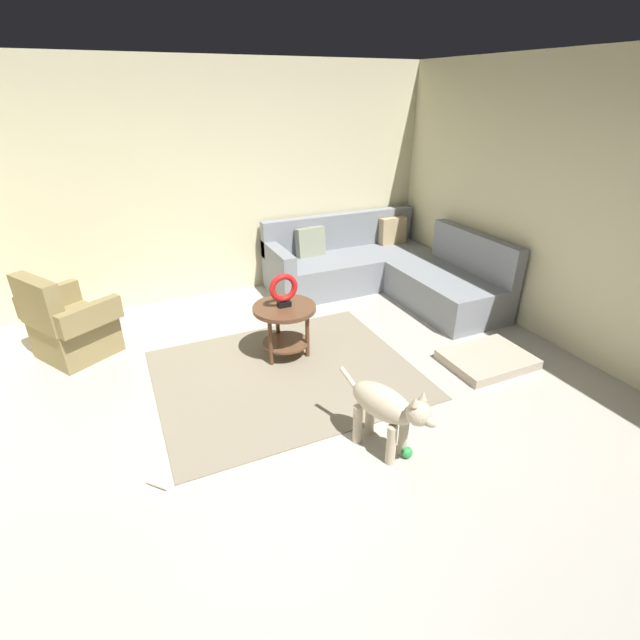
# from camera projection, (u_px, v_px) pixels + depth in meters

# --- Properties ---
(ground_plane) EXTENTS (6.00, 6.00, 0.10)m
(ground_plane) POSITION_uv_depth(u_px,v_px,m) (300.00, 429.00, 3.67)
(ground_plane) COLOR #B7B2A8
(wall_back) EXTENTS (6.00, 0.12, 2.70)m
(wall_back) POSITION_uv_depth(u_px,v_px,m) (203.00, 185.00, 5.44)
(wall_back) COLOR beige
(wall_back) RESTS_ON ground_plane
(wall_right) EXTENTS (0.12, 6.00, 2.70)m
(wall_right) POSITION_uv_depth(u_px,v_px,m) (600.00, 216.00, 4.13)
(wall_right) COLOR beige
(wall_right) RESTS_ON ground_plane
(area_rug) EXTENTS (2.30, 1.90, 0.01)m
(area_rug) POSITION_uv_depth(u_px,v_px,m) (286.00, 374.00, 4.27)
(area_rug) COLOR gray
(area_rug) RESTS_ON ground_plane
(sectional_couch) EXTENTS (2.20, 2.25, 0.88)m
(sectional_couch) POSITION_uv_depth(u_px,v_px,m) (383.00, 270.00, 5.90)
(sectional_couch) COLOR gray
(sectional_couch) RESTS_ON ground_plane
(armchair) EXTENTS (0.93, 1.00, 0.88)m
(armchair) POSITION_uv_depth(u_px,v_px,m) (69.00, 326.00, 4.44)
(armchair) COLOR olive
(armchair) RESTS_ON ground_plane
(side_table) EXTENTS (0.60, 0.60, 0.54)m
(side_table) POSITION_uv_depth(u_px,v_px,m) (285.00, 318.00, 4.39)
(side_table) COLOR brown
(side_table) RESTS_ON ground_plane
(torus_sculpture) EXTENTS (0.28, 0.08, 0.33)m
(torus_sculpture) POSITION_uv_depth(u_px,v_px,m) (284.00, 289.00, 4.26)
(torus_sculpture) COLOR black
(torus_sculpture) RESTS_ON side_table
(dog_bed_mat) EXTENTS (0.80, 0.60, 0.09)m
(dog_bed_mat) POSITION_uv_depth(u_px,v_px,m) (487.00, 359.00, 4.43)
(dog_bed_mat) COLOR #B2A38E
(dog_bed_mat) RESTS_ON ground_plane
(dog) EXTENTS (0.38, 0.82, 0.63)m
(dog) POSITION_uv_depth(u_px,v_px,m) (387.00, 408.00, 3.22)
(dog) COLOR beige
(dog) RESTS_ON ground_plane
(dog_toy_ball) EXTENTS (0.08, 0.08, 0.08)m
(dog_toy_ball) POSITION_uv_depth(u_px,v_px,m) (407.00, 452.00, 3.30)
(dog_toy_ball) COLOR green
(dog_toy_ball) RESTS_ON ground_plane
(dog_toy_rope) EXTENTS (0.14, 0.15, 0.05)m
(dog_toy_rope) POSITION_uv_depth(u_px,v_px,m) (158.00, 483.00, 3.07)
(dog_toy_rope) COLOR silver
(dog_toy_rope) RESTS_ON ground_plane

